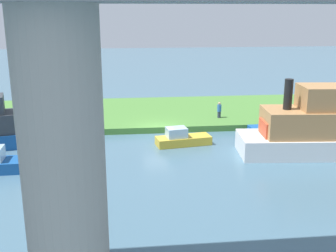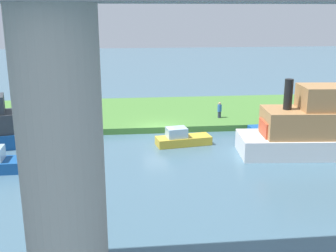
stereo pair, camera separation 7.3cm
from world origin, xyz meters
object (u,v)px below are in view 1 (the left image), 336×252
person_on_bank (219,110)px  riverboat_paddlewheel (278,128)px  bridge_pylon (63,164)px  mooring_post (51,121)px  pontoon_yellow (182,139)px  skiff_small (321,127)px

person_on_bank → riverboat_paddlewheel: 5.66m
bridge_pylon → person_on_bank: size_ratio=7.02×
person_on_bank → mooring_post: person_on_bank is taller
pontoon_yellow → riverboat_paddlewheel: size_ratio=0.86×
bridge_pylon → person_on_bank: (-10.24, -21.95, -3.68)m
person_on_bank → pontoon_yellow: person_on_bank is taller
person_on_bank → skiff_small: bearing=119.7°
person_on_bank → mooring_post: 14.19m
bridge_pylon → person_on_bank: bridge_pylon is taller
mooring_post → bridge_pylon: bearing=100.8°
skiff_small → person_on_bank: bearing=-60.3°
skiff_small → pontoon_yellow: skiff_small is taller
skiff_small → pontoon_yellow: 9.69m
person_on_bank → skiff_small: skiff_small is taller
bridge_pylon → riverboat_paddlewheel: bridge_pylon is taller
pontoon_yellow → person_on_bank: bearing=-125.8°
riverboat_paddlewheel → person_on_bank: bearing=-47.7°
skiff_small → bridge_pylon: bearing=41.0°
skiff_small → pontoon_yellow: (9.09, -3.02, -1.46)m
bridge_pylon → mooring_post: bearing=-79.2°
person_on_bank → pontoon_yellow: bearing=54.2°
pontoon_yellow → mooring_post: bearing=-21.9°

